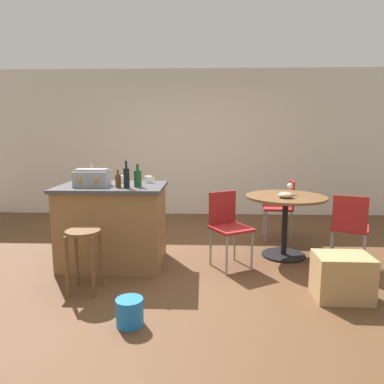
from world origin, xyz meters
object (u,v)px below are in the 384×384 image
Objects in this scene: wooden_stool at (84,247)px; cardboard_box at (342,277)px; cup_1 at (123,179)px; dining_table at (285,210)px; serving_bowl at (286,195)px; folding_chair_far at (349,225)px; toolbox at (92,178)px; cup_0 at (149,179)px; bottle_0 at (92,175)px; bottle_3 at (127,178)px; bottle_2 at (138,178)px; kitchen_island at (113,225)px; wine_glass at (290,186)px; folding_chair_left at (283,205)px; folding_chair_near at (228,223)px; plastic_bucket at (130,312)px.

wooden_stool is 2.45m from cardboard_box.
cup_1 is at bearing 79.66° from wooden_stool.
serving_bowl reaches higher than dining_table.
folding_chair_far is 2.95m from toolbox.
cup_0 is 1.65m from serving_bowl.
bottle_0 is at bearing -177.07° from dining_table.
bottle_3 is at bearing 164.01° from cardboard_box.
wooden_stool is 0.62× the size of dining_table.
bottle_3 is at bearing -175.85° from folding_chair_far.
folding_chair_far is 0.77m from serving_bowl.
cup_0 is at bearing 27.44° from toolbox.
folding_chair_far is 2.44m from bottle_2.
cup_1 is (-0.25, 0.34, -0.06)m from bottle_2.
bottle_2 reaches higher than kitchen_island.
folding_chair_far is at bearing -6.51° from cup_0.
wine_glass reaches higher than wooden_stool.
bottle_0 is at bearing 179.42° from serving_bowl.
serving_bowl is (1.95, -0.03, -0.18)m from cup_1.
bottle_2 is at bearing -163.05° from wine_glass.
kitchen_island reaches higher than serving_bowl.
wooden_stool is 2.40× the size of bottle_2.
folding_chair_far is at bearing -65.26° from folding_chair_left.
folding_chair_near is 2.34× the size of toolbox.
wine_glass is at bearing 99.58° from cardboard_box.
bottle_2 reaches higher than folding_chair_near.
cup_1 is 0.54× the size of plastic_bucket.
kitchen_island reaches higher than plastic_bucket.
toolbox is 3.06× the size of cup_1.
bottle_0 is at bearing 107.99° from toolbox.
folding_chair_left is at bearing 38.47° from wooden_stool.
plastic_bucket is at bearing -125.35° from folding_chair_left.
cup_1 is at bearing 70.25° from kitchen_island.
folding_chair_left is 0.74m from wine_glass.
bottle_3 is (-0.10, -0.09, 0.02)m from bottle_2.
kitchen_island is 8.37× the size of wine_glass.
bottle_2 reaches higher than toolbox.
folding_chair_far reaches higher than cardboard_box.
folding_chair_near reaches higher than wooden_stool.
cardboard_box is at bearing 15.94° from plastic_bucket.
bottle_2 is 0.51× the size of cardboard_box.
cardboard_box is (0.21, -1.25, -0.67)m from wine_glass.
bottle_0 is 1.97m from plastic_bucket.
cup_0 is 2.35m from cardboard_box.
toolbox is (-2.39, -1.15, 0.52)m from folding_chair_left.
kitchen_island is 0.56m from cup_1.
serving_bowl is at bearing -100.72° from folding_chair_left.
bottle_3 reaches higher than cup_0.
toolbox is at bearing -167.83° from wine_glass.
bottle_0 is (-3.00, 0.24, 0.52)m from folding_chair_far.
bottle_0 is at bearing 172.36° from folding_chair_near.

